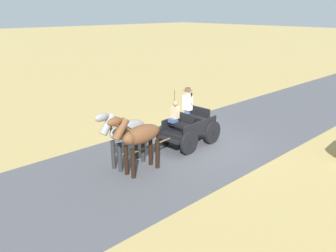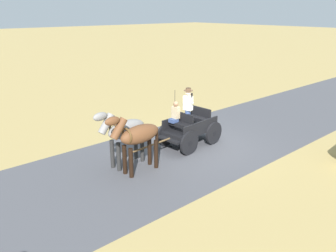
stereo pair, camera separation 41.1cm
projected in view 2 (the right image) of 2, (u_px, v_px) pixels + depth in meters
name	position (u px, v px, depth m)	size (l,w,h in m)	color
ground_plane	(200.00, 145.00, 13.96)	(200.00, 200.00, 0.00)	tan
road_surface	(200.00, 145.00, 13.96)	(5.84, 160.00, 0.01)	#4C4C51
horse_drawn_carriage	(189.00, 127.00, 13.68)	(1.59, 4.52, 2.50)	black
horse_near_side	(137.00, 136.00, 11.25)	(0.60, 2.13, 2.21)	brown
horse_off_side	(124.00, 131.00, 11.73)	(0.70, 2.14, 2.21)	gray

